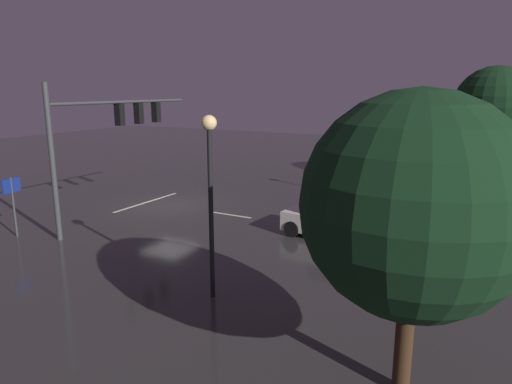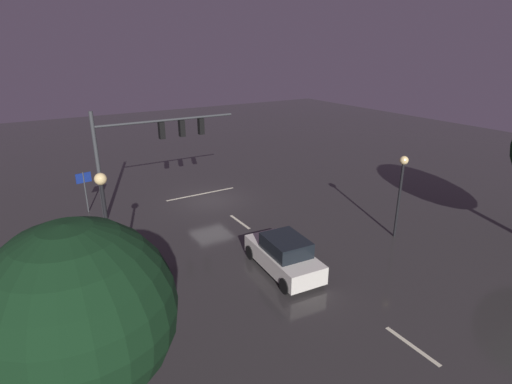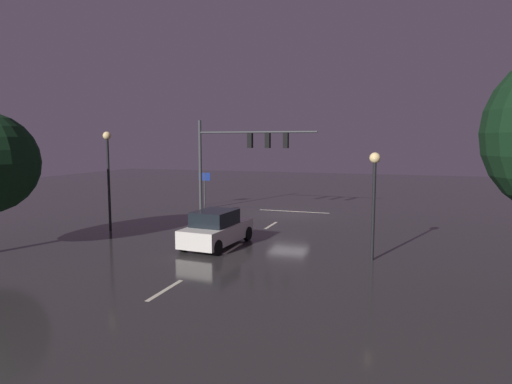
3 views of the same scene
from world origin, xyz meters
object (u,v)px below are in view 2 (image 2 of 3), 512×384
street_lamp_right_kerb (106,216)px  route_sign (84,183)px  car_approaching (284,255)px  tree_right_near (80,313)px  street_lamp_left_kerb (401,180)px  traffic_signal_assembly (152,140)px

street_lamp_right_kerb → route_sign: bearing=-94.1°
car_approaching → tree_right_near: bearing=26.7°
street_lamp_right_kerb → tree_right_near: bearing=73.1°
street_lamp_right_kerb → route_sign: size_ratio=2.12×
street_lamp_left_kerb → street_lamp_right_kerb: (14.14, -1.69, 0.59)m
street_lamp_right_kerb → tree_right_near: (1.79, 5.88, 0.21)m
car_approaching → traffic_signal_assembly: bearing=-75.8°
traffic_signal_assembly → street_lamp_right_kerb: bearing=62.2°
street_lamp_right_kerb → tree_right_near: 6.16m
traffic_signal_assembly → street_lamp_right_kerb: (4.51, 8.55, -0.68)m
traffic_signal_assembly → route_sign: (3.75, -1.91, -2.59)m
street_lamp_right_kerb → street_lamp_left_kerb: bearing=173.2°
route_sign → street_lamp_right_kerb: bearing=85.9°
street_lamp_left_kerb → tree_right_near: size_ratio=0.72×
car_approaching → route_sign: route_sign is taller
street_lamp_left_kerb → route_sign: bearing=-42.2°
street_lamp_right_kerb → traffic_signal_assembly: bearing=-117.8°
tree_right_near → car_approaching: bearing=-153.3°
street_lamp_left_kerb → street_lamp_right_kerb: street_lamp_right_kerb is taller
street_lamp_right_kerb → tree_right_near: tree_right_near is taller
street_lamp_right_kerb → route_sign: street_lamp_right_kerb is taller
route_sign → tree_right_near: (2.55, 16.34, 2.12)m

